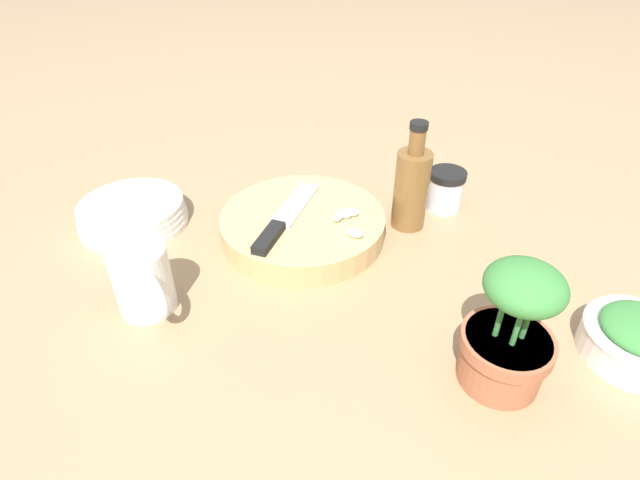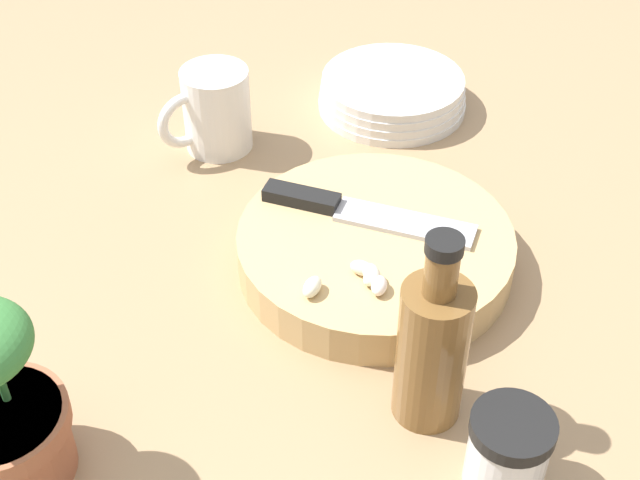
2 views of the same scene
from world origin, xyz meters
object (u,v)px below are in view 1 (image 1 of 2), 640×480
spice_jar (446,190)px  oil_bottle (412,187)px  chef_knife (283,220)px  coffee_mug (144,281)px  herb_bowl (638,338)px  plate_stack (133,213)px  potted_herb (510,335)px  garlic_cloves (347,218)px  cutting_board (303,225)px

spice_jar → oil_bottle: size_ratio=0.40×
chef_knife → coffee_mug: coffee_mug is taller
coffee_mug → oil_bottle: (-0.38, -0.18, 0.02)m
herb_bowl → plate_stack: size_ratio=0.73×
spice_jar → potted_herb: (0.03, 0.36, 0.03)m
herb_bowl → coffee_mug: (0.59, -0.11, 0.02)m
herb_bowl → potted_herb: 0.18m
garlic_cloves → cutting_board: bearing=-18.2°
chef_knife → oil_bottle: 0.21m
herb_bowl → plate_stack: 0.73m
herb_bowl → potted_herb: (0.17, 0.03, 0.04)m
herb_bowl → plate_stack: herb_bowl is taller
cutting_board → herb_bowl: 0.47m
cutting_board → plate_stack: plate_stack is taller
herb_bowl → spice_jar: size_ratio=1.80×
spice_jar → potted_herb: 0.37m
cutting_board → chef_knife: (0.03, 0.02, 0.02)m
herb_bowl → coffee_mug: size_ratio=1.27×
garlic_cloves → spice_jar: 0.20m
spice_jar → plate_stack: bearing=2.8°
plate_stack → cutting_board: bearing=170.5°
garlic_cloves → herb_bowl: size_ratio=0.61×
garlic_cloves → plate_stack: bearing=-11.3°
spice_jar → oil_bottle: oil_bottle is taller
cutting_board → potted_herb: (-0.22, 0.29, 0.05)m
spice_jar → potted_herb: size_ratio=0.44×
potted_herb → garlic_cloves: bearing=-61.0°
chef_knife → coffee_mug: (0.18, 0.14, 0.00)m
oil_bottle → garlic_cloves: bearing=24.4°
coffee_mug → plate_stack: bearing=-70.5°
cutting_board → potted_herb: 0.37m
cutting_board → spice_jar: (-0.24, -0.07, 0.02)m
spice_jar → oil_bottle: (0.07, 0.05, 0.04)m
cutting_board → garlic_cloves: size_ratio=3.32×
coffee_mug → plate_stack: coffee_mug is taller
chef_knife → oil_bottle: bearing=34.1°
plate_stack → oil_bottle: (-0.45, 0.02, 0.05)m
plate_stack → potted_herb: potted_herb is taller
oil_bottle → coffee_mug: bearing=25.7°
chef_knife → potted_herb: size_ratio=1.25×
chef_knife → herb_bowl: bearing=-8.3°
garlic_cloves → oil_bottle: (-0.10, -0.05, 0.03)m
chef_knife → herb_bowl: herb_bowl is taller
garlic_cloves → coffee_mug: bearing=26.2°
herb_bowl → garlic_cloves: bearing=-36.9°
potted_herb → herb_bowl: bearing=-171.1°
chef_knife → spice_jar: 0.29m
cutting_board → garlic_cloves: (-0.07, 0.02, 0.03)m
garlic_cloves → oil_bottle: oil_bottle is taller
spice_jar → cutting_board: bearing=16.5°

